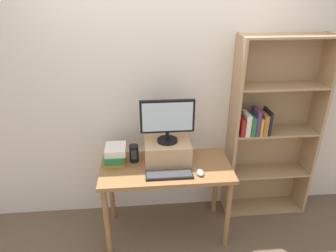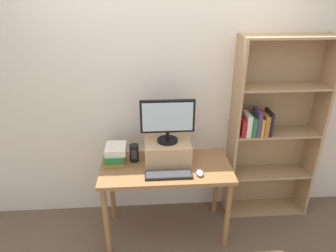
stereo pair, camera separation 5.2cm
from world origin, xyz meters
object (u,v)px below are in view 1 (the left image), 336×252
keyboard (169,175)px  computer_mouse (200,173)px  riser_box (167,151)px  computer_monitor (167,119)px  book_stack (115,154)px  desk_speaker (134,153)px  bookshelf_unit (270,129)px  desk (166,176)px

keyboard → computer_mouse: size_ratio=3.99×
riser_box → computer_mouse: bearing=-44.9°
computer_monitor → book_stack: (-0.49, 0.00, -0.34)m
keyboard → desk_speaker: (-0.31, 0.27, 0.07)m
keyboard → book_stack: 0.55m
computer_mouse → desk_speaker: (-0.58, 0.27, 0.07)m
keyboard → bookshelf_unit: bearing=22.8°
computer_monitor → book_stack: bearing=179.5°
riser_box → keyboard: bearing=-91.6°
bookshelf_unit → desk: bearing=-165.0°
bookshelf_unit → desk_speaker: size_ratio=11.28×
riser_box → book_stack: (-0.49, 0.00, -0.02)m
riser_box → desk_speaker: 0.31m
desk → riser_box: bearing=78.2°
desk_speaker → computer_mouse: bearing=-25.2°
riser_box → bookshelf_unit: bearing=9.8°
computer_monitor → book_stack: 0.60m
riser_box → book_stack: 0.49m
bookshelf_unit → computer_monitor: (-1.06, -0.18, 0.24)m
bookshelf_unit → computer_mouse: bearing=-150.5°
computer_monitor → keyboard: bearing=-91.6°
desk → computer_monitor: computer_monitor is taller
desk_speaker → computer_monitor: bearing=-1.7°
computer_monitor → desk_speaker: computer_monitor is taller
computer_mouse → desk_speaker: bearing=154.8°
bookshelf_unit → riser_box: bookshelf_unit is taller
computer_monitor → desk: bearing=-102.0°
computer_monitor → keyboard: 0.49m
computer_mouse → book_stack: 0.80m
keyboard → book_stack: book_stack is taller
computer_monitor → keyboard: size_ratio=1.18×
computer_monitor → computer_mouse: (0.27, -0.26, -0.41)m
computer_mouse → desk_speaker: desk_speaker is taller
computer_monitor → bookshelf_unit: bearing=9.9°
keyboard → desk_speaker: desk_speaker is taller
desk → computer_mouse: bearing=-28.6°
bookshelf_unit → desk_speaker: 1.39m
riser_box → computer_monitor: size_ratio=0.86×
desk_speaker → keyboard: bearing=-41.8°
riser_box → book_stack: size_ratio=1.74×
bookshelf_unit → desk_speaker: bearing=-172.8°
desk → bookshelf_unit: size_ratio=0.63×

